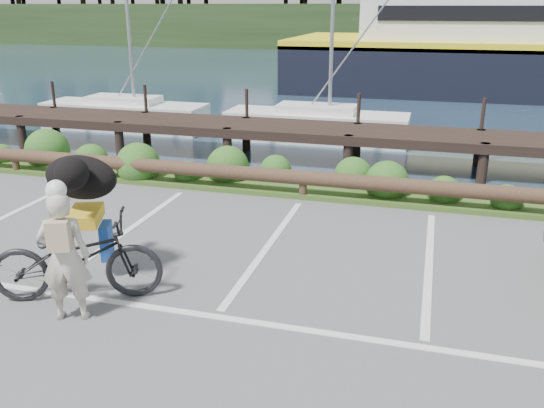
{
  "coord_description": "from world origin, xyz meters",
  "views": [
    {
      "loc": [
        2.46,
        -6.48,
        3.8
      ],
      "look_at": [
        0.34,
        1.03,
        1.1
      ],
      "focal_mm": 38.0,
      "sensor_mm": 36.0,
      "label": 1
    }
  ],
  "objects": [
    {
      "name": "vegetation_strip",
      "position": [
        0.0,
        5.3,
        0.05
      ],
      "size": [
        34.0,
        1.6,
        0.1
      ],
      "primitive_type": "cube",
      "color": "#3D5B21",
      "rests_on": "ground"
    },
    {
      "name": "dog",
      "position": [
        -2.24,
        0.26,
        1.51
      ],
      "size": [
        0.9,
        1.22,
        0.63
      ],
      "primitive_type": "ellipsoid",
      "rotation": [
        0.0,
        0.0,
        1.94
      ],
      "color": "black",
      "rests_on": "bicycle"
    },
    {
      "name": "ground",
      "position": [
        0.0,
        0.0,
        0.0
      ],
      "size": [
        72.0,
        72.0,
        0.0
      ],
      "primitive_type": "plane",
      "color": "#535255"
    },
    {
      "name": "cyclist",
      "position": [
        -1.79,
        -0.91,
        0.85
      ],
      "size": [
        0.73,
        0.6,
        1.7
      ],
      "primitive_type": "imported",
      "rotation": [
        0.0,
        0.0,
        3.51
      ],
      "color": "beige",
      "rests_on": "ground"
    },
    {
      "name": "log_rail",
      "position": [
        0.0,
        4.6,
        0.0
      ],
      "size": [
        32.0,
        0.3,
        0.6
      ],
      "primitive_type": null,
      "color": "#443021",
      "rests_on": "ground"
    },
    {
      "name": "harbor_backdrop",
      "position": [
        0.39,
        78.52,
        -0.0
      ],
      "size": [
        170.0,
        160.0,
        30.0
      ],
      "color": "#1B2D42",
      "rests_on": "ground"
    },
    {
      "name": "bicycle",
      "position": [
        -1.98,
        -0.41,
        0.6
      ],
      "size": [
        2.4,
        1.56,
        1.19
      ],
      "primitive_type": "imported",
      "rotation": [
        0.0,
        0.0,
        1.94
      ],
      "color": "black",
      "rests_on": "ground"
    }
  ]
}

